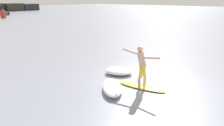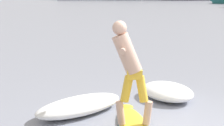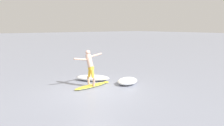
{
  "view_description": "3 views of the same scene",
  "coord_description": "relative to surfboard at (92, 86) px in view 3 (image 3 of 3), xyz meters",
  "views": [
    {
      "loc": [
        -8.28,
        -4.42,
        3.74
      ],
      "look_at": [
        -1.0,
        1.75,
        0.89
      ],
      "focal_mm": 35.0,
      "sensor_mm": 36.0,
      "label": 1
    },
    {
      "loc": [
        -0.81,
        -5.94,
        2.47
      ],
      "look_at": [
        -1.24,
        1.75,
        0.87
      ],
      "focal_mm": 60.0,
      "sensor_mm": 36.0,
      "label": 2
    },
    {
      "loc": [
        8.62,
        -5.61,
        3.11
      ],
      "look_at": [
        -1.32,
        2.05,
        1.0
      ],
      "focal_mm": 35.0,
      "sensor_mm": 36.0,
      "label": 3
    }
  ],
  "objects": [
    {
      "name": "ground_plane",
      "position": [
        0.78,
        -0.29,
        -0.05
      ],
      "size": [
        200.0,
        200.0,
        0.0
      ],
      "primitive_type": "plane",
      "color": "gray"
    },
    {
      "name": "wave_foam_at_tail",
      "position": [
        -1.06,
        0.73,
        0.11
      ],
      "size": [
        1.95,
        1.93,
        0.32
      ],
      "color": "white",
      "rests_on": "ground"
    },
    {
      "name": "surfboard",
      "position": [
        0.0,
        0.0,
        0.0
      ],
      "size": [
        0.83,
        2.33,
        0.23
      ],
      "color": "yellow",
      "rests_on": "ground"
    },
    {
      "name": "wave_foam_at_nose",
      "position": [
        0.75,
        1.82,
        0.12
      ],
      "size": [
        1.53,
        1.7,
        0.34
      ],
      "color": "white",
      "rests_on": "ground"
    },
    {
      "name": "surfer",
      "position": [
        -0.1,
        -0.05,
        1.13
      ],
      "size": [
        0.72,
        1.71,
        1.81
      ],
      "color": "#CAA18E",
      "rests_on": "surfboard"
    }
  ]
}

